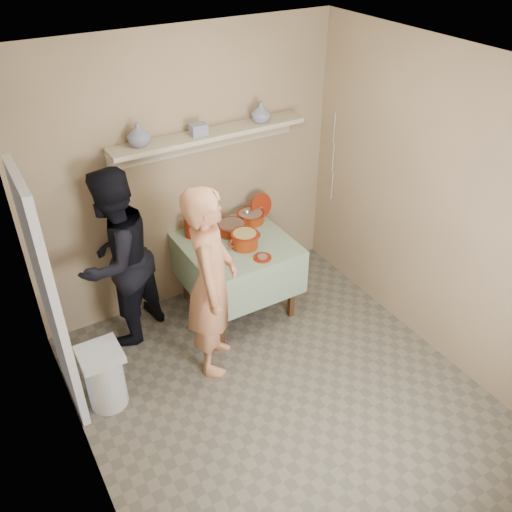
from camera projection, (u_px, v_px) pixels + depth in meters
ground at (287, 402)px, 4.40m from camera, size 3.50×3.50×0.00m
tile_panel at (50, 300)px, 3.90m from camera, size 0.06×0.70×2.00m
plate_stack_a at (192, 227)px, 5.03m from camera, size 0.15×0.15×0.20m
plate_stack_b at (211, 225)px, 5.10m from camera, size 0.13×0.13×0.16m
bowl_stack at (213, 248)px, 4.78m from camera, size 0.14×0.14×0.14m
empty_bowl at (204, 244)px, 4.92m from camera, size 0.16×0.16×0.05m
propped_lid at (261, 205)px, 5.33m from camera, size 0.25×0.11×0.24m
vase_right at (261, 112)px, 4.83m from camera, size 0.21×0.21×0.18m
vase_left at (138, 135)px, 4.37m from camera, size 0.25×0.25×0.19m
ceramic_box at (199, 130)px, 4.59m from camera, size 0.14×0.10×0.10m
person_cook at (211, 283)px, 4.33m from camera, size 0.67×0.74×1.70m
person_helper at (116, 260)px, 4.63m from camera, size 1.02×0.97×1.66m
room_shell at (295, 234)px, 3.50m from camera, size 3.04×3.54×2.62m
serving_table at (236, 253)px, 5.06m from camera, size 0.97×0.97×0.76m
cazuela_meat_a at (231, 227)px, 5.10m from camera, size 0.30×0.30×0.10m
cazuela_meat_b at (251, 216)px, 5.27m from camera, size 0.28×0.28×0.10m
ladle at (247, 212)px, 5.23m from camera, size 0.08×0.26×0.19m
cazuela_rice at (245, 239)px, 4.88m from camera, size 0.33×0.25×0.14m
front_plate at (262, 257)px, 4.76m from camera, size 0.16×0.16×0.03m
wall_shelf at (209, 136)px, 4.72m from camera, size 1.80×0.25×0.21m
trash_bin at (105, 377)px, 4.25m from camera, size 0.32×0.32×0.56m
electrical_cord at (333, 158)px, 5.37m from camera, size 0.01×0.05×0.90m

